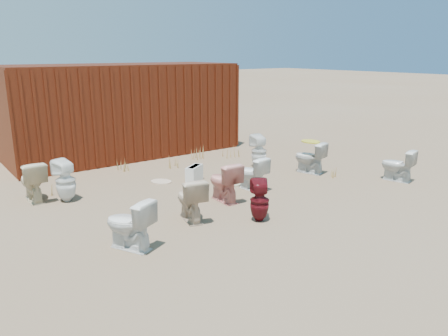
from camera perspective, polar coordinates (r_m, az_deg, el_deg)
ground at (r=8.09m, az=2.54°, el=-4.65°), size 100.00×100.00×0.00m
shipping_container at (r=12.20m, az=-13.10°, el=7.44°), size 6.00×2.40×2.40m
toilet_front_a at (r=6.31m, az=-12.29°, el=-7.17°), size 0.69×0.83×0.74m
toilet_front_pink at (r=8.10m, az=0.00°, el=-1.79°), size 0.46×0.76×0.75m
toilet_front_c at (r=8.79m, az=3.66°, el=-0.70°), size 0.47×0.72×0.69m
toilet_front_maroon at (r=7.19m, az=4.67°, el=-4.26°), size 0.44×0.44×0.70m
toilet_front_e at (r=10.11m, az=21.74°, el=0.35°), size 0.54×0.75×0.70m
toilet_back_a at (r=8.60m, az=-20.00°, el=-1.57°), size 0.46×0.46×0.80m
toilet_back_beige_left at (r=8.87m, az=-23.73°, el=-1.58°), size 0.44×0.76×0.76m
toilet_back_beige_right at (r=7.22m, az=-4.41°, el=-4.03°), size 0.57×0.80×0.74m
toilet_back_yellowlid at (r=10.19m, az=11.14°, el=1.35°), size 0.59×0.80×0.73m
toilet_back_e at (r=10.47m, az=4.57°, el=2.17°), size 0.43×0.43×0.81m
yellow_lid at (r=10.12m, az=11.25°, el=3.41°), size 0.37×0.46×0.02m
loose_tank at (r=9.37m, az=-3.90°, el=-0.78°), size 0.53×0.44×0.35m
loose_lid_near at (r=9.28m, az=1.02°, el=-1.97°), size 0.48×0.57×0.02m
loose_lid_far at (r=9.47m, az=-8.20°, el=-1.77°), size 0.53×0.58×0.02m
weed_clump_a at (r=9.13m, az=-20.83°, el=-2.41°), size 0.36×0.36×0.28m
weed_clump_b at (r=10.57m, az=-6.39°, el=0.80°), size 0.32×0.32×0.29m
weed_clump_c at (r=11.56m, az=0.91°, el=2.13°), size 0.36×0.36×0.29m
weed_clump_d at (r=10.55m, az=-12.91°, el=0.41°), size 0.30×0.30×0.27m
weed_clump_e at (r=11.42m, az=-3.52°, el=2.02°), size 0.34×0.34×0.32m
weed_clump_f at (r=10.03m, az=13.80°, el=-0.44°), size 0.28×0.28×0.25m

